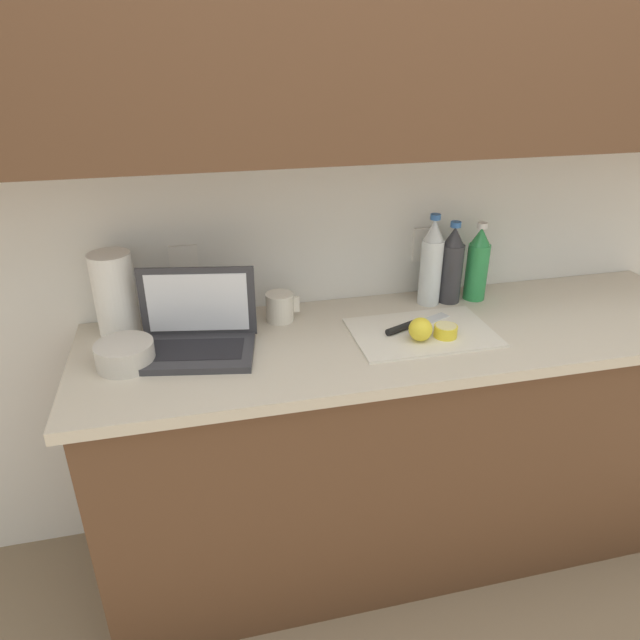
{
  "coord_description": "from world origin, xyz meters",
  "views": [
    {
      "loc": [
        -0.66,
        -1.49,
        1.72
      ],
      "look_at": [
        -0.31,
        -0.01,
        0.97
      ],
      "focal_mm": 32.0,
      "sensor_mm": 36.0,
      "label": 1
    }
  ],
  "objects_px": {
    "cutting_board": "(422,332)",
    "bowl_white": "(125,354)",
    "paper_towel_roll": "(115,294)",
    "lemon_whole_beside": "(420,329)",
    "bottle_oil_tall": "(451,266)",
    "laptop": "(197,332)",
    "bottle_green_soda": "(477,265)",
    "lemon_half_cut": "(446,331)",
    "knife": "(408,326)",
    "bottle_water_clear": "(431,263)",
    "measuring_cup": "(280,307)"
  },
  "relations": [
    {
      "from": "laptop",
      "to": "bottle_water_clear",
      "type": "relative_size",
      "value": 1.17
    },
    {
      "from": "paper_towel_roll",
      "to": "bowl_white",
      "type": "bearing_deg",
      "value": -82.17
    },
    {
      "from": "laptop",
      "to": "lemon_half_cut",
      "type": "bearing_deg",
      "value": 2.0
    },
    {
      "from": "laptop",
      "to": "knife",
      "type": "distance_m",
      "value": 0.65
    },
    {
      "from": "laptop",
      "to": "measuring_cup",
      "type": "xyz_separation_m",
      "value": [
        0.27,
        0.13,
        -0.01
      ]
    },
    {
      "from": "cutting_board",
      "to": "bowl_white",
      "type": "height_order",
      "value": "bowl_white"
    },
    {
      "from": "paper_towel_roll",
      "to": "knife",
      "type": "bearing_deg",
      "value": -12.73
    },
    {
      "from": "cutting_board",
      "to": "bottle_green_soda",
      "type": "bearing_deg",
      "value": 37.08
    },
    {
      "from": "bowl_white",
      "to": "measuring_cup",
      "type": "bearing_deg",
      "value": 21.57
    },
    {
      "from": "bottle_water_clear",
      "to": "measuring_cup",
      "type": "bearing_deg",
      "value": -178.15
    },
    {
      "from": "cutting_board",
      "to": "bottle_green_soda",
      "type": "distance_m",
      "value": 0.38
    },
    {
      "from": "lemon_half_cut",
      "to": "paper_towel_roll",
      "type": "bearing_deg",
      "value": 164.28
    },
    {
      "from": "laptop",
      "to": "measuring_cup",
      "type": "bearing_deg",
      "value": 37.02
    },
    {
      "from": "cutting_board",
      "to": "measuring_cup",
      "type": "bearing_deg",
      "value": 154.55
    },
    {
      "from": "lemon_half_cut",
      "to": "bottle_green_soda",
      "type": "distance_m",
      "value": 0.36
    },
    {
      "from": "lemon_half_cut",
      "to": "bottle_green_soda",
      "type": "height_order",
      "value": "bottle_green_soda"
    },
    {
      "from": "bottle_oil_tall",
      "to": "bowl_white",
      "type": "relative_size",
      "value": 1.76
    },
    {
      "from": "bottle_green_soda",
      "to": "bottle_water_clear",
      "type": "distance_m",
      "value": 0.17
    },
    {
      "from": "knife",
      "to": "measuring_cup",
      "type": "height_order",
      "value": "measuring_cup"
    },
    {
      "from": "lemon_whole_beside",
      "to": "bottle_oil_tall",
      "type": "height_order",
      "value": "bottle_oil_tall"
    },
    {
      "from": "laptop",
      "to": "bowl_white",
      "type": "xyz_separation_m",
      "value": [
        -0.2,
        -0.05,
        -0.02
      ]
    },
    {
      "from": "lemon_whole_beside",
      "to": "bottle_oil_tall",
      "type": "bearing_deg",
      "value": 51.01
    },
    {
      "from": "lemon_half_cut",
      "to": "lemon_whole_beside",
      "type": "bearing_deg",
      "value": -177.25
    },
    {
      "from": "knife",
      "to": "paper_towel_roll",
      "type": "xyz_separation_m",
      "value": [
        -0.88,
        0.2,
        0.11
      ]
    },
    {
      "from": "cutting_board",
      "to": "bowl_white",
      "type": "bearing_deg",
      "value": 179.27
    },
    {
      "from": "lemon_half_cut",
      "to": "measuring_cup",
      "type": "relative_size",
      "value": 0.65
    },
    {
      "from": "lemon_whole_beside",
      "to": "bottle_oil_tall",
      "type": "xyz_separation_m",
      "value": [
        0.22,
        0.27,
        0.09
      ]
    },
    {
      "from": "laptop",
      "to": "lemon_half_cut",
      "type": "distance_m",
      "value": 0.75
    },
    {
      "from": "bottle_green_soda",
      "to": "paper_towel_roll",
      "type": "height_order",
      "value": "bottle_green_soda"
    },
    {
      "from": "laptop",
      "to": "lemon_half_cut",
      "type": "relative_size",
      "value": 5.2
    },
    {
      "from": "paper_towel_roll",
      "to": "cutting_board",
      "type": "bearing_deg",
      "value": -13.83
    },
    {
      "from": "bottle_green_soda",
      "to": "lemon_half_cut",
      "type": "bearing_deg",
      "value": -131.07
    },
    {
      "from": "lemon_half_cut",
      "to": "bottle_water_clear",
      "type": "distance_m",
      "value": 0.29
    },
    {
      "from": "bowl_white",
      "to": "paper_towel_roll",
      "type": "height_order",
      "value": "paper_towel_roll"
    },
    {
      "from": "lemon_half_cut",
      "to": "cutting_board",
      "type": "bearing_deg",
      "value": 139.03
    },
    {
      "from": "measuring_cup",
      "to": "bowl_white",
      "type": "distance_m",
      "value": 0.51
    },
    {
      "from": "lemon_whole_beside",
      "to": "paper_towel_roll",
      "type": "xyz_separation_m",
      "value": [
        -0.89,
        0.28,
        0.09
      ]
    },
    {
      "from": "cutting_board",
      "to": "knife",
      "type": "height_order",
      "value": "knife"
    },
    {
      "from": "knife",
      "to": "paper_towel_roll",
      "type": "height_order",
      "value": "paper_towel_roll"
    },
    {
      "from": "knife",
      "to": "lemon_half_cut",
      "type": "relative_size",
      "value": 3.48
    },
    {
      "from": "cutting_board",
      "to": "knife",
      "type": "distance_m",
      "value": 0.05
    },
    {
      "from": "lemon_half_cut",
      "to": "laptop",
      "type": "bearing_deg",
      "value": 171.47
    },
    {
      "from": "lemon_whole_beside",
      "to": "bottle_water_clear",
      "type": "relative_size",
      "value": 0.23
    },
    {
      "from": "paper_towel_roll",
      "to": "laptop",
      "type": "bearing_deg",
      "value": -35.11
    },
    {
      "from": "measuring_cup",
      "to": "lemon_half_cut",
      "type": "bearing_deg",
      "value": -27.56
    },
    {
      "from": "cutting_board",
      "to": "knife",
      "type": "xyz_separation_m",
      "value": [
        -0.04,
        0.03,
        0.01
      ]
    },
    {
      "from": "knife",
      "to": "bottle_oil_tall",
      "type": "xyz_separation_m",
      "value": [
        0.22,
        0.19,
        0.11
      ]
    },
    {
      "from": "lemon_half_cut",
      "to": "bowl_white",
      "type": "xyz_separation_m",
      "value": [
        -0.94,
        0.06,
        0.01
      ]
    },
    {
      "from": "lemon_half_cut",
      "to": "knife",
      "type": "bearing_deg",
      "value": 141.27
    },
    {
      "from": "laptop",
      "to": "bottle_green_soda",
      "type": "distance_m",
      "value": 0.98
    }
  ]
}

